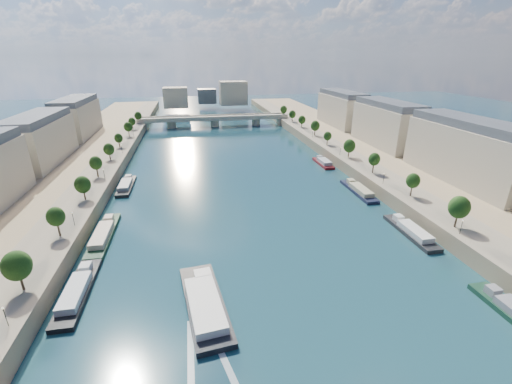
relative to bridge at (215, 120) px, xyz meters
name	(u,v)px	position (x,y,z in m)	size (l,w,h in m)	color
ground	(241,191)	(0.00, -136.32, -5.08)	(700.00, 700.00, 0.00)	#0C2836
quay_left	(43,199)	(-72.00, -136.32, -2.58)	(44.00, 520.00, 5.00)	#9E8460
quay_right	(405,174)	(72.00, -136.32, -2.58)	(44.00, 520.00, 5.00)	#9E8460
pave_left	(86,189)	(-57.00, -136.32, -0.03)	(14.00, 520.00, 0.10)	gray
pave_right	(374,171)	(57.00, -136.32, -0.03)	(14.00, 520.00, 0.10)	gray
trees_left	(91,173)	(-55.00, -134.32, 5.39)	(4.80, 268.80, 8.26)	#382B1E
trees_right	(360,152)	(55.00, -126.32, 5.39)	(4.80, 268.80, 8.26)	#382B1E
lamps_left	(91,191)	(-52.50, -146.32, 2.70)	(0.36, 200.36, 4.28)	black
lamps_right	(359,162)	(52.50, -131.32, 2.70)	(0.36, 200.36, 4.28)	black
buildings_left	(8,154)	(-85.00, -124.32, 11.37)	(16.00, 226.00, 23.20)	beige
buildings_right	(421,135)	(85.00, -124.32, 11.37)	(16.00, 226.00, 23.20)	beige
skyline	(211,95)	(3.19, 83.20, 9.57)	(79.00, 42.00, 22.00)	beige
bridge	(215,120)	(0.00, 0.00, 0.00)	(112.00, 12.00, 8.15)	#C1B79E
tour_barge	(205,303)	(-17.40, -201.80, -4.07)	(10.99, 27.85, 3.74)	black
wake	(210,372)	(-17.40, -218.42, -5.06)	(10.73, 26.00, 0.04)	silver
moored_barges_left	(75,297)	(-45.50, -194.35, -4.24)	(5.00, 160.93, 3.60)	#171A33
moored_barges_right	(411,232)	(45.50, -181.04, -4.24)	(5.00, 156.84, 3.60)	black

